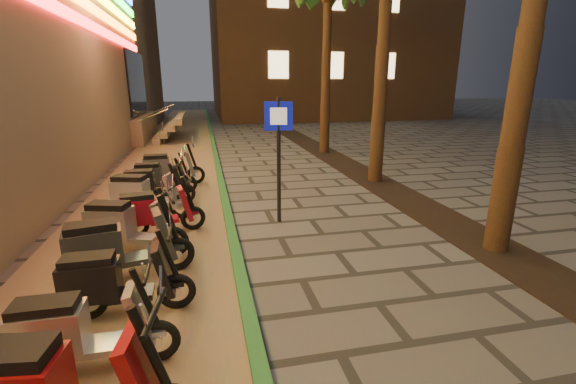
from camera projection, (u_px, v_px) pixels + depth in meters
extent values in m
plane|color=#474442|center=(341.00, 354.00, 4.17)|extent=(120.00, 120.00, 0.00)
cube|color=#8C7251|center=(167.00, 169.00, 13.03)|extent=(3.40, 60.00, 0.01)
cube|color=#286B2E|center=(218.00, 166.00, 13.37)|extent=(0.18, 60.00, 0.10)
cube|color=black|center=(409.00, 200.00, 9.61)|extent=(1.20, 40.00, 0.02)
cube|color=black|center=(137.00, 83.00, 19.40)|extent=(0.08, 5.00, 3.00)
cube|color=gray|center=(99.00, 128.00, 19.58)|extent=(5.00, 6.00, 1.20)
cube|color=gray|center=(161.00, 135.00, 20.32)|extent=(0.35, 5.00, 0.30)
cube|color=gray|center=(168.00, 129.00, 20.31)|extent=(0.35, 5.00, 0.30)
cube|color=gray|center=(174.00, 124.00, 20.30)|extent=(0.35, 5.00, 0.30)
cube|color=gray|center=(181.00, 118.00, 20.29)|extent=(0.35, 5.00, 0.30)
cylinder|color=silver|center=(146.00, 118.00, 18.06)|extent=(2.09, 0.06, 0.81)
cylinder|color=silver|center=(156.00, 112.00, 21.81)|extent=(2.09, 0.06, 0.81)
cube|color=#FFD28C|center=(278.00, 65.00, 26.41)|extent=(1.40, 0.06, 1.80)
cube|color=#FFD28C|center=(334.00, 65.00, 27.24)|extent=(1.40, 0.06, 1.80)
cube|color=#FFD28C|center=(386.00, 66.00, 28.06)|extent=(1.40, 0.06, 1.80)
cylinder|color=#472D19|center=(521.00, 90.00, 6.05)|extent=(0.40, 0.40, 5.45)
cylinder|color=#472D19|center=(381.00, 82.00, 10.71)|extent=(0.40, 0.40, 5.70)
cylinder|color=#472D19|center=(326.00, 79.00, 15.37)|extent=(0.40, 0.40, 5.95)
cylinder|color=black|center=(279.00, 162.00, 7.83)|extent=(0.08, 0.08, 2.56)
cube|color=#0B1198|center=(279.00, 116.00, 7.55)|extent=(0.56, 0.10, 0.56)
cube|color=white|center=(279.00, 116.00, 7.53)|extent=(0.33, 0.06, 0.33)
cube|color=black|center=(3.00, 355.00, 2.82)|extent=(0.72, 0.44, 0.13)
cube|color=maroon|center=(144.00, 377.00, 2.97)|extent=(0.35, 0.47, 0.77)
cylinder|color=black|center=(151.00, 352.00, 2.92)|extent=(0.31, 0.12, 0.81)
cylinder|color=black|center=(154.00, 311.00, 2.83)|extent=(0.13, 0.63, 0.05)
torus|color=black|center=(46.00, 356.00, 3.79)|extent=(0.49, 0.10, 0.49)
cylinder|color=silver|center=(46.00, 356.00, 3.79)|extent=(0.13, 0.09, 0.13)
torus|color=black|center=(157.00, 341.00, 4.02)|extent=(0.49, 0.10, 0.49)
cylinder|color=silver|center=(157.00, 341.00, 4.02)|extent=(0.13, 0.09, 0.13)
cube|color=#BABBBF|center=(101.00, 345.00, 3.89)|extent=(0.52, 0.32, 0.08)
cube|color=#BABBBF|center=(49.00, 331.00, 3.73)|extent=(0.66, 0.36, 0.47)
cube|color=black|center=(44.00, 307.00, 3.66)|extent=(0.58, 0.31, 0.11)
cube|color=#BABBBF|center=(141.00, 316.00, 3.90)|extent=(0.25, 0.38, 0.66)
cylinder|color=black|center=(146.00, 299.00, 3.86)|extent=(0.26, 0.07, 0.69)
cylinder|color=black|center=(147.00, 271.00, 3.79)|extent=(0.05, 0.54, 0.04)
cube|color=#BABBBF|center=(156.00, 332.00, 3.99)|extent=(0.21, 0.13, 0.06)
torus|color=black|center=(87.00, 302.00, 4.73)|extent=(0.50, 0.10, 0.49)
cylinder|color=silver|center=(87.00, 302.00, 4.73)|extent=(0.13, 0.10, 0.13)
torus|color=black|center=(177.00, 291.00, 4.97)|extent=(0.50, 0.10, 0.49)
cylinder|color=silver|center=(177.00, 291.00, 4.97)|extent=(0.13, 0.10, 0.13)
cube|color=black|center=(132.00, 294.00, 4.83)|extent=(0.53, 0.33, 0.08)
cube|color=black|center=(91.00, 281.00, 4.67)|extent=(0.67, 0.37, 0.48)
cube|color=black|center=(87.00, 260.00, 4.59)|extent=(0.59, 0.32, 0.11)
cube|color=black|center=(164.00, 270.00, 4.85)|extent=(0.26, 0.38, 0.67)
cylinder|color=black|center=(168.00, 255.00, 4.81)|extent=(0.26, 0.07, 0.70)
cylinder|color=black|center=(170.00, 232.00, 4.74)|extent=(0.05, 0.55, 0.04)
cube|color=black|center=(176.00, 283.00, 4.94)|extent=(0.21, 0.14, 0.06)
torus|color=black|center=(90.00, 269.00, 5.48)|extent=(0.57, 0.22, 0.56)
cylinder|color=silver|center=(90.00, 269.00, 5.48)|extent=(0.17, 0.14, 0.15)
torus|color=black|center=(177.00, 254.00, 5.97)|extent=(0.57, 0.22, 0.56)
cylinder|color=silver|center=(177.00, 254.00, 5.97)|extent=(0.17, 0.14, 0.15)
cube|color=#2A2E30|center=(134.00, 259.00, 5.71)|extent=(0.66, 0.48, 0.09)
cube|color=#2A2E30|center=(94.00, 248.00, 5.43)|extent=(0.82, 0.56, 0.54)
cube|color=black|center=(91.00, 227.00, 5.35)|extent=(0.72, 0.48, 0.13)
cube|color=#2A2E30|center=(165.00, 234.00, 5.81)|extent=(0.37, 0.48, 0.76)
cylinder|color=black|center=(169.00, 219.00, 5.78)|extent=(0.30, 0.14, 0.80)
cylinder|color=black|center=(170.00, 197.00, 5.70)|extent=(0.18, 0.62, 0.05)
cube|color=#2A2E30|center=(176.00, 246.00, 5.93)|extent=(0.26, 0.20, 0.06)
torus|color=black|center=(108.00, 239.00, 6.56)|extent=(0.54, 0.25, 0.53)
cylinder|color=silver|center=(108.00, 239.00, 6.56)|extent=(0.17, 0.14, 0.14)
torus|color=black|center=(174.00, 241.00, 6.49)|extent=(0.54, 0.25, 0.53)
cylinder|color=silver|center=(174.00, 241.00, 6.49)|extent=(0.17, 0.14, 0.14)
cube|color=#9F9EA6|center=(140.00, 238.00, 6.51)|extent=(0.64, 0.49, 0.08)
cube|color=#9F9EA6|center=(110.00, 223.00, 6.47)|extent=(0.80, 0.58, 0.51)
cube|color=black|center=(108.00, 206.00, 6.39)|extent=(0.70, 0.49, 0.12)
cube|color=#9F9EA6|center=(164.00, 221.00, 6.40)|extent=(0.38, 0.47, 0.72)
cylinder|color=black|center=(167.00, 210.00, 6.34)|extent=(0.29, 0.15, 0.76)
cylinder|color=black|center=(168.00, 191.00, 6.24)|extent=(0.21, 0.58, 0.05)
cube|color=#9F9EA6|center=(173.00, 234.00, 6.45)|extent=(0.26, 0.20, 0.06)
torus|color=black|center=(136.00, 226.00, 7.24)|extent=(0.50, 0.19, 0.50)
cylinder|color=silver|center=(136.00, 226.00, 7.24)|extent=(0.15, 0.12, 0.13)
torus|color=black|center=(193.00, 218.00, 7.64)|extent=(0.50, 0.19, 0.50)
cylinder|color=silver|center=(193.00, 218.00, 7.64)|extent=(0.15, 0.12, 0.13)
cube|color=maroon|center=(165.00, 220.00, 7.43)|extent=(0.58, 0.42, 0.08)
cube|color=maroon|center=(139.00, 211.00, 7.19)|extent=(0.72, 0.48, 0.48)
cube|color=black|center=(137.00, 197.00, 7.12)|extent=(0.64, 0.41, 0.11)
cube|color=maroon|center=(185.00, 203.00, 7.50)|extent=(0.32, 0.42, 0.67)
cylinder|color=black|center=(188.00, 194.00, 7.48)|extent=(0.27, 0.11, 0.70)
cylinder|color=black|center=(189.00, 178.00, 7.41)|extent=(0.15, 0.55, 0.04)
cube|color=maroon|center=(193.00, 213.00, 7.61)|extent=(0.23, 0.17, 0.06)
torus|color=black|center=(128.00, 205.00, 8.34)|extent=(0.55, 0.25, 0.54)
cylinder|color=silver|center=(128.00, 205.00, 8.34)|extent=(0.17, 0.14, 0.15)
torus|color=black|center=(181.00, 206.00, 8.28)|extent=(0.55, 0.25, 0.54)
cylinder|color=silver|center=(181.00, 206.00, 8.28)|extent=(0.17, 0.14, 0.15)
cube|color=white|center=(154.00, 204.00, 8.30)|extent=(0.65, 0.50, 0.08)
cube|color=white|center=(130.00, 192.00, 8.26)|extent=(0.81, 0.58, 0.52)
cube|color=black|center=(129.00, 178.00, 8.17)|extent=(0.71, 0.50, 0.13)
cube|color=white|center=(173.00, 191.00, 8.19)|extent=(0.38, 0.48, 0.73)
cylinder|color=black|center=(176.00, 181.00, 8.13)|extent=(0.30, 0.15, 0.77)
cylinder|color=black|center=(177.00, 166.00, 8.03)|extent=(0.21, 0.59, 0.05)
cube|color=white|center=(181.00, 201.00, 8.24)|extent=(0.26, 0.20, 0.06)
torus|color=black|center=(137.00, 196.00, 9.09)|extent=(0.51, 0.10, 0.51)
cylinder|color=silver|center=(137.00, 196.00, 9.09)|extent=(0.14, 0.10, 0.14)
torus|color=black|center=(185.00, 193.00, 9.33)|extent=(0.51, 0.10, 0.51)
cylinder|color=silver|center=(185.00, 193.00, 9.33)|extent=(0.14, 0.10, 0.14)
cube|color=black|center=(161.00, 193.00, 9.20)|extent=(0.54, 0.33, 0.08)
cube|color=black|center=(140.00, 184.00, 9.03)|extent=(0.68, 0.37, 0.49)
cube|color=black|center=(138.00, 173.00, 8.96)|extent=(0.60, 0.32, 0.12)
cube|color=black|center=(178.00, 180.00, 9.21)|extent=(0.26, 0.39, 0.68)
cylinder|color=black|center=(180.00, 172.00, 9.17)|extent=(0.27, 0.07, 0.72)
cylinder|color=black|center=(182.00, 159.00, 9.09)|extent=(0.05, 0.56, 0.04)
cube|color=black|center=(185.00, 189.00, 9.29)|extent=(0.21, 0.14, 0.06)
torus|color=black|center=(146.00, 186.00, 9.99)|extent=(0.49, 0.10, 0.49)
cylinder|color=silver|center=(146.00, 186.00, 9.99)|extent=(0.13, 0.10, 0.13)
torus|color=black|center=(188.00, 184.00, 10.22)|extent=(0.49, 0.10, 0.49)
cylinder|color=silver|center=(188.00, 184.00, 10.22)|extent=(0.13, 0.10, 0.13)
cube|color=#292D2F|center=(167.00, 184.00, 10.09)|extent=(0.52, 0.33, 0.08)
cube|color=#292D2F|center=(148.00, 176.00, 9.93)|extent=(0.66, 0.37, 0.47)
cube|color=black|center=(147.00, 166.00, 9.86)|extent=(0.59, 0.31, 0.11)
cube|color=#292D2F|center=(182.00, 172.00, 10.10)|extent=(0.26, 0.38, 0.66)
cylinder|color=black|center=(184.00, 165.00, 10.07)|extent=(0.26, 0.07, 0.70)
cylinder|color=black|center=(185.00, 154.00, 9.99)|extent=(0.05, 0.55, 0.04)
cube|color=#292D2F|center=(188.00, 180.00, 10.19)|extent=(0.21, 0.13, 0.06)
torus|color=black|center=(155.00, 178.00, 10.82)|extent=(0.53, 0.14, 0.53)
cylinder|color=silver|center=(155.00, 178.00, 10.82)|extent=(0.15, 0.11, 0.14)
torus|color=black|center=(196.00, 175.00, 11.13)|extent=(0.53, 0.14, 0.53)
cylinder|color=silver|center=(196.00, 175.00, 11.13)|extent=(0.15, 0.11, 0.14)
cube|color=gray|center=(175.00, 175.00, 10.96)|extent=(0.58, 0.38, 0.08)
cube|color=gray|center=(157.00, 167.00, 10.76)|extent=(0.73, 0.43, 0.51)
cube|color=black|center=(156.00, 157.00, 10.68)|extent=(0.65, 0.37, 0.12)
cube|color=gray|center=(190.00, 164.00, 10.99)|extent=(0.30, 0.42, 0.71)
cylinder|color=black|center=(192.00, 156.00, 10.96)|extent=(0.28, 0.09, 0.75)
cylinder|color=black|center=(193.00, 145.00, 10.88)|extent=(0.09, 0.59, 0.04)
cube|color=gray|center=(196.00, 171.00, 11.09)|extent=(0.23, 0.16, 0.06)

